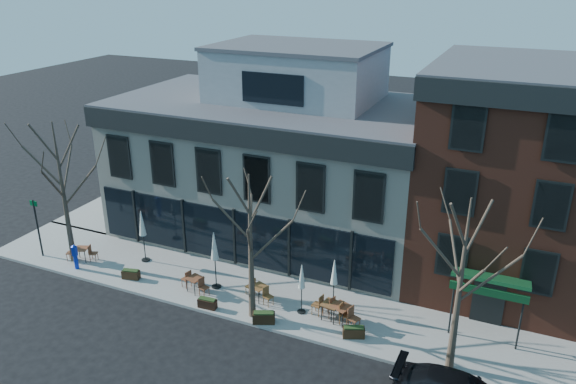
% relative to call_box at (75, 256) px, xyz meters
% --- Properties ---
extents(ground, '(120.00, 120.00, 0.00)m').
position_rel_call_box_xyz_m(ground, '(7.68, 3.84, -0.92)').
color(ground, black).
rests_on(ground, ground).
extents(sidewalk_front, '(33.50, 4.70, 0.15)m').
position_rel_call_box_xyz_m(sidewalk_front, '(10.93, 1.69, -0.84)').
color(sidewalk_front, gray).
rests_on(sidewalk_front, ground).
extents(sidewalk_side, '(4.50, 12.00, 0.15)m').
position_rel_call_box_xyz_m(sidewalk_side, '(-3.57, 9.84, -0.84)').
color(sidewalk_side, gray).
rests_on(sidewalk_side, ground).
extents(corner_building, '(18.39, 10.39, 11.10)m').
position_rel_call_box_xyz_m(corner_building, '(7.75, 8.91, 3.81)').
color(corner_building, beige).
rests_on(corner_building, ground).
extents(red_brick_building, '(8.20, 11.78, 11.18)m').
position_rel_call_box_xyz_m(red_brick_building, '(20.68, 8.82, 4.72)').
color(red_brick_building, brown).
rests_on(red_brick_building, ground).
extents(tree_corner, '(3.93, 3.98, 7.92)m').
position_rel_call_box_xyz_m(tree_corner, '(-0.81, 0.64, 3.33)').
color(tree_corner, '#382B21').
rests_on(tree_corner, sidewalk_front).
extents(tree_mid, '(3.50, 3.55, 7.04)m').
position_rel_call_box_xyz_m(tree_mid, '(10.69, -0.06, 2.88)').
color(tree_mid, '#382B21').
rests_on(tree_mid, sidewalk_front).
extents(tree_right, '(3.72, 3.77, 7.48)m').
position_rel_call_box_xyz_m(tree_right, '(19.69, -0.06, 3.10)').
color(tree_right, '#382B21').
rests_on(tree_right, sidewalk_front).
extents(sign_pole, '(0.50, 0.10, 3.40)m').
position_rel_call_box_xyz_m(sign_pole, '(-2.82, 0.34, 1.16)').
color(sign_pole, black).
rests_on(sign_pole, sidewalk_front).
extents(call_box, '(0.29, 0.29, 1.45)m').
position_rel_call_box_xyz_m(call_box, '(0.00, 0.00, 0.00)').
color(call_box, '#0D26A9').
rests_on(call_box, sidewalk_front).
extents(cafe_set_0, '(1.77, 1.03, 0.92)m').
position_rel_call_box_xyz_m(cafe_set_0, '(-0.37, 0.83, -0.30)').
color(cafe_set_0, brown).
rests_on(cafe_set_0, sidewalk_front).
extents(cafe_set_2, '(1.83, 0.92, 0.94)m').
position_rel_call_box_xyz_m(cafe_set_2, '(7.08, 0.66, -0.29)').
color(cafe_set_2, brown).
rests_on(cafe_set_2, sidewalk_front).
extents(cafe_set_3, '(1.79, 1.06, 0.93)m').
position_rel_call_box_xyz_m(cafe_set_3, '(10.36, 1.28, -0.29)').
color(cafe_set_3, brown).
rests_on(cafe_set_3, sidewalk_front).
extents(cafe_set_4, '(2.02, 1.12, 1.04)m').
position_rel_call_box_xyz_m(cafe_set_4, '(14.62, 1.13, -0.23)').
color(cafe_set_4, brown).
rests_on(cafe_set_4, sidewalk_front).
extents(cafe_set_5, '(2.01, 0.90, 1.03)m').
position_rel_call_box_xyz_m(cafe_set_5, '(14.12, 1.16, -0.24)').
color(cafe_set_5, brown).
rests_on(cafe_set_5, sidewalk_front).
extents(umbrella_0, '(0.48, 0.48, 2.97)m').
position_rel_call_box_xyz_m(umbrella_0, '(2.83, 2.24, 1.33)').
color(umbrella_0, black).
rests_on(umbrella_0, sidewalk_front).
extents(umbrella_2, '(0.49, 0.49, 3.08)m').
position_rel_call_box_xyz_m(umbrella_2, '(7.85, 1.42, 1.40)').
color(umbrella_2, black).
rests_on(umbrella_2, sidewalk_front).
extents(umbrella_3, '(0.41, 0.41, 2.54)m').
position_rel_call_box_xyz_m(umbrella_3, '(12.66, 1.12, 1.02)').
color(umbrella_3, black).
rests_on(umbrella_3, sidewalk_front).
extents(umbrella_4, '(0.42, 0.42, 2.62)m').
position_rel_call_box_xyz_m(umbrella_4, '(13.93, 1.99, 1.08)').
color(umbrella_4, black).
rests_on(umbrella_4, sidewalk_front).
extents(planter_0, '(0.97, 0.56, 0.51)m').
position_rel_call_box_xyz_m(planter_0, '(3.35, 0.34, -0.51)').
color(planter_0, '#332011').
rests_on(planter_0, sidewalk_front).
extents(planter_1, '(0.92, 0.41, 0.51)m').
position_rel_call_box_xyz_m(planter_1, '(8.42, -0.36, -0.52)').
color(planter_1, black).
rests_on(planter_1, sidewalk_front).
extents(planter_2, '(1.09, 0.77, 0.57)m').
position_rel_call_box_xyz_m(planter_2, '(11.41, -0.36, -0.49)').
color(planter_2, black).
rests_on(planter_2, sidewalk_front).
extents(planter_3, '(1.03, 0.72, 0.54)m').
position_rel_call_box_xyz_m(planter_3, '(15.50, 0.28, -0.50)').
color(planter_3, black).
rests_on(planter_3, sidewalk_front).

